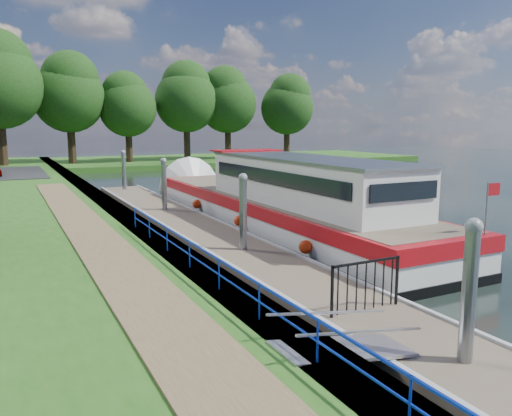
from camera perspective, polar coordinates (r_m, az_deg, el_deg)
name	(u,v)px	position (r m, az deg, el deg)	size (l,w,h in m)	color
ground	(441,370)	(10.28, 20.34, -16.97)	(160.00, 160.00, 0.00)	black
bank_edge	(124,223)	(21.97, -14.89, -1.67)	(1.10, 90.00, 0.78)	#473D2D
far_bank	(178,161)	(61.28, -8.86, 5.32)	(60.00, 18.00, 0.60)	#224E16
footpath	(111,256)	(14.82, -16.24, -5.34)	(1.60, 40.00, 0.05)	brown
blue_fence	(237,278)	(10.53, -2.16, -8.05)	(0.04, 18.04, 0.72)	#0C2DBF
pontoon	(197,231)	(20.80, -6.81, -2.60)	(2.50, 30.00, 0.56)	brown
mooring_piles	(196,205)	(20.60, -6.87, 0.38)	(0.30, 27.30, 3.55)	gray
gangway	(344,347)	(9.20, 10.01, -15.43)	(2.58, 1.00, 0.92)	#A5A8AD
gate_panel	(366,278)	(11.34, 12.45, -7.85)	(1.85, 0.05, 1.15)	black
barge	(269,202)	(22.44, 1.45, 0.69)	(4.36, 21.15, 4.78)	black
horizon_trees	(57,91)	(55.18, -21.82, 12.30)	(54.38, 10.03, 12.87)	#332316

